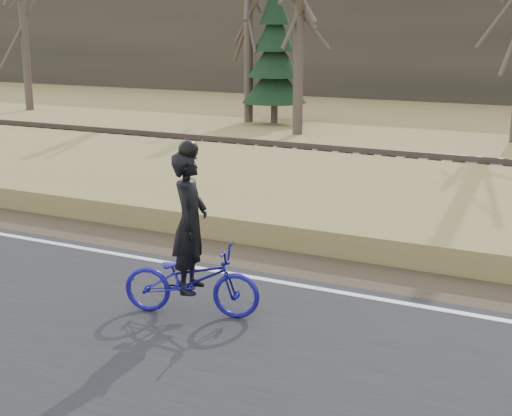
% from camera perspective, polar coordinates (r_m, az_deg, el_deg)
% --- Properties ---
extents(ground, '(120.00, 120.00, 0.00)m').
position_cam_1_polar(ground, '(12.43, -12.26, -4.05)').
color(ground, olive).
rests_on(ground, ground).
extents(edge_line, '(120.00, 0.12, 0.01)m').
position_cam_1_polar(edge_line, '(12.56, -11.71, -3.51)').
color(edge_line, silver).
rests_on(edge_line, road).
extents(shoulder, '(120.00, 1.60, 0.04)m').
position_cam_1_polar(shoulder, '(13.33, -9.07, -2.54)').
color(shoulder, '#473A2B').
rests_on(shoulder, ground).
extents(embankment, '(120.00, 5.00, 0.44)m').
position_cam_1_polar(embankment, '(15.72, -2.77, 1.00)').
color(embankment, olive).
rests_on(embankment, ground).
extents(ballast, '(120.00, 3.00, 0.45)m').
position_cam_1_polar(ballast, '(19.05, 2.82, 3.39)').
color(ballast, slate).
rests_on(ballast, ground).
extents(railroad, '(120.00, 2.40, 0.29)m').
position_cam_1_polar(railroad, '(18.99, 2.83, 4.29)').
color(railroad, black).
rests_on(railroad, ballast).
extents(treeline_backdrop, '(120.00, 4.00, 6.00)m').
position_cam_1_polar(treeline_backdrop, '(39.85, 16.05, 12.65)').
color(treeline_backdrop, '#383328').
rests_on(treeline_backdrop, ground).
extents(cyclist, '(1.98, 1.13, 2.39)m').
position_cam_1_polar(cyclist, '(9.56, -5.23, -4.18)').
color(cyclist, navy).
rests_on(cyclist, road).
extents(bare_tree_far_left, '(0.36, 0.36, 8.36)m').
position_cam_1_polar(bare_tree_far_left, '(35.16, -18.16, 14.26)').
color(bare_tree_far_left, brown).
rests_on(bare_tree_far_left, ground).
extents(bare_tree_left, '(0.36, 0.36, 8.53)m').
position_cam_1_polar(bare_tree_left, '(29.30, -0.62, 15.21)').
color(bare_tree_left, brown).
rests_on(bare_tree_left, ground).
extents(bare_tree_near_left, '(0.36, 0.36, 6.62)m').
position_cam_1_polar(bare_tree_near_left, '(25.89, 3.44, 13.18)').
color(bare_tree_near_left, brown).
rests_on(bare_tree_near_left, ground).
extents(conifer, '(2.60, 2.60, 5.50)m').
position_cam_1_polar(conifer, '(28.94, 1.50, 11.92)').
color(conifer, brown).
rests_on(conifer, ground).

